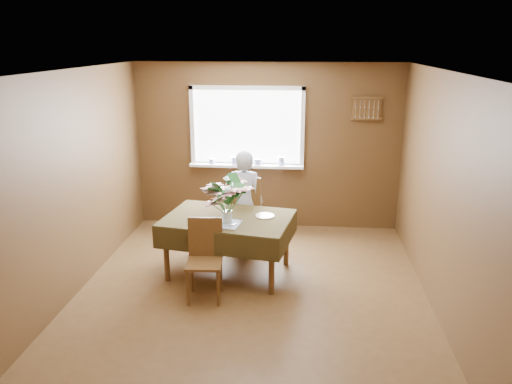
# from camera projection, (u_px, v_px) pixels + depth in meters

# --- Properties ---
(floor) EXTENTS (4.50, 4.50, 0.00)m
(floor) POSITION_uv_depth(u_px,v_px,m) (251.00, 293.00, 5.76)
(floor) COLOR #54381C
(floor) RESTS_ON ground
(ceiling) EXTENTS (4.50, 4.50, 0.00)m
(ceiling) POSITION_uv_depth(u_px,v_px,m) (251.00, 71.00, 5.04)
(ceiling) COLOR white
(ceiling) RESTS_ON wall_back
(wall_back) EXTENTS (4.00, 0.00, 4.00)m
(wall_back) POSITION_uv_depth(u_px,v_px,m) (267.00, 147.00, 7.54)
(wall_back) COLOR brown
(wall_back) RESTS_ON floor
(wall_front) EXTENTS (4.00, 0.00, 4.00)m
(wall_front) POSITION_uv_depth(u_px,v_px,m) (214.00, 286.00, 3.26)
(wall_front) COLOR brown
(wall_front) RESTS_ON floor
(wall_left) EXTENTS (0.00, 4.50, 4.50)m
(wall_left) POSITION_uv_depth(u_px,v_px,m) (74.00, 184.00, 5.58)
(wall_left) COLOR brown
(wall_left) RESTS_ON floor
(wall_right) EXTENTS (0.00, 4.50, 4.50)m
(wall_right) POSITION_uv_depth(u_px,v_px,m) (441.00, 194.00, 5.21)
(wall_right) COLOR brown
(wall_right) RESTS_ON floor
(window_assembly) EXTENTS (1.72, 0.20, 1.22)m
(window_assembly) POSITION_uv_depth(u_px,v_px,m) (247.00, 140.00, 7.49)
(window_assembly) COLOR white
(window_assembly) RESTS_ON wall_back
(spoon_rack) EXTENTS (0.44, 0.05, 0.33)m
(spoon_rack) POSITION_uv_depth(u_px,v_px,m) (367.00, 109.00, 7.20)
(spoon_rack) COLOR brown
(spoon_rack) RESTS_ON wall_back
(dining_table) EXTENTS (1.67, 1.27, 0.74)m
(dining_table) POSITION_uv_depth(u_px,v_px,m) (228.00, 224.00, 6.08)
(dining_table) COLOR brown
(dining_table) RESTS_ON floor
(chair_far) EXTENTS (0.46, 0.46, 1.06)m
(chair_far) POSITION_uv_depth(u_px,v_px,m) (245.00, 210.00, 6.84)
(chair_far) COLOR brown
(chair_far) RESTS_ON floor
(chair_near) EXTENTS (0.42, 0.42, 0.91)m
(chair_near) POSITION_uv_depth(u_px,v_px,m) (205.00, 255.00, 5.57)
(chair_near) COLOR brown
(chair_near) RESTS_ON floor
(seated_woman) EXTENTS (0.55, 0.38, 1.42)m
(seated_woman) POSITION_uv_depth(u_px,v_px,m) (244.00, 202.00, 6.71)
(seated_woman) COLOR white
(seated_woman) RESTS_ON floor
(flower_bouquet) EXTENTS (0.57, 0.57, 0.49)m
(flower_bouquet) POSITION_uv_depth(u_px,v_px,m) (227.00, 196.00, 5.79)
(flower_bouquet) COLOR white
(flower_bouquet) RESTS_ON dining_table
(side_plate) EXTENTS (0.28, 0.28, 0.01)m
(side_plate) POSITION_uv_depth(u_px,v_px,m) (265.00, 216.00, 6.08)
(side_plate) COLOR white
(side_plate) RESTS_ON dining_table
(table_knife) EXTENTS (0.13, 0.19, 0.00)m
(table_knife) POSITION_uv_depth(u_px,v_px,m) (236.00, 223.00, 5.82)
(table_knife) COLOR silver
(table_knife) RESTS_ON dining_table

